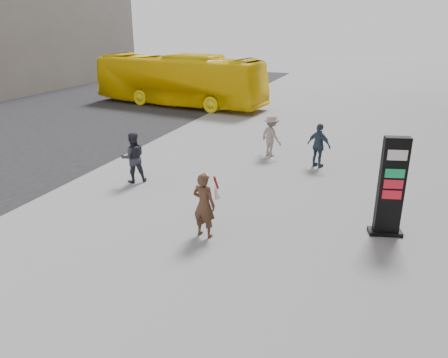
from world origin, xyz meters
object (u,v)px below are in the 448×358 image
(woman, at_px, (204,204))
(pedestrian_b, at_px, (271,136))
(info_pylon, at_px, (391,187))
(bus, at_px, (179,80))
(pedestrian_a, at_px, (133,158))
(pedestrian_c, at_px, (319,146))

(woman, relative_size, pedestrian_b, 1.03)
(info_pylon, bearing_deg, bus, 117.46)
(pedestrian_a, bearing_deg, woman, 104.81)
(info_pylon, bearing_deg, pedestrian_a, 157.87)
(woman, relative_size, bus, 0.15)
(info_pylon, height_order, woman, info_pylon)
(woman, bearing_deg, info_pylon, -149.26)
(pedestrian_a, distance_m, pedestrian_c, 6.56)
(bus, height_order, pedestrian_b, bus)
(pedestrian_c, bearing_deg, woman, 97.86)
(bus, bearing_deg, info_pylon, -130.51)
(bus, distance_m, pedestrian_b, 11.65)
(info_pylon, height_order, bus, bus)
(pedestrian_c, bearing_deg, pedestrian_a, 57.26)
(pedestrian_b, relative_size, pedestrian_c, 1.01)
(bus, distance_m, pedestrian_c, 13.57)
(info_pylon, relative_size, pedestrian_c, 1.57)
(info_pylon, distance_m, pedestrian_a, 7.97)
(info_pylon, distance_m, woman, 4.55)
(bus, bearing_deg, pedestrian_c, -124.84)
(info_pylon, xyz_separation_m, woman, (-4.20, -1.70, -0.40))
(pedestrian_a, bearing_deg, info_pylon, 133.79)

